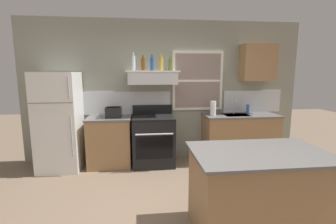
% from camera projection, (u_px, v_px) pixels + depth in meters
% --- Properties ---
extents(ground_plane, '(16.00, 16.00, 0.00)m').
position_uv_depth(ground_plane, '(184.00, 223.00, 2.77)').
color(ground_plane, '#7A6651').
extents(back_wall, '(5.40, 0.11, 2.70)m').
position_uv_depth(back_wall, '(166.00, 91.00, 4.74)').
color(back_wall, gray).
rests_on(back_wall, ground_plane).
extents(refrigerator, '(0.70, 0.72, 1.72)m').
position_uv_depth(refrigerator, '(59.00, 122.00, 4.23)').
color(refrigerator, white).
rests_on(refrigerator, ground_plane).
extents(counter_left_of_stove, '(0.79, 0.63, 0.91)m').
position_uv_depth(counter_left_of_stove, '(110.00, 141.00, 4.44)').
color(counter_left_of_stove, '#9E754C').
rests_on(counter_left_of_stove, ground_plane).
extents(toaster, '(0.30, 0.20, 0.19)m').
position_uv_depth(toaster, '(114.00, 112.00, 4.33)').
color(toaster, black).
rests_on(toaster, counter_left_of_stove).
extents(stove_range, '(0.76, 0.69, 1.09)m').
position_uv_depth(stove_range, '(153.00, 140.00, 4.50)').
color(stove_range, black).
rests_on(stove_range, ground_plane).
extents(range_hood_shelf, '(0.96, 0.52, 0.24)m').
position_uv_depth(range_hood_shelf, '(152.00, 77.00, 4.40)').
color(range_hood_shelf, silver).
extents(bottle_clear_tall, '(0.06, 0.06, 0.33)m').
position_uv_depth(bottle_clear_tall, '(134.00, 63.00, 4.37)').
color(bottle_clear_tall, silver).
rests_on(bottle_clear_tall, range_hood_shelf).
extents(bottle_amber_wine, '(0.07, 0.07, 0.28)m').
position_uv_depth(bottle_amber_wine, '(143.00, 64.00, 4.40)').
color(bottle_amber_wine, brown).
rests_on(bottle_amber_wine, range_hood_shelf).
extents(bottle_blue_liqueur, '(0.07, 0.07, 0.28)m').
position_uv_depth(bottle_blue_liqueur, '(152.00, 64.00, 4.32)').
color(bottle_blue_liqueur, '#1E478C').
rests_on(bottle_blue_liqueur, range_hood_shelf).
extents(bottle_champagne_gold_foil, '(0.08, 0.08, 0.30)m').
position_uv_depth(bottle_champagne_gold_foil, '(161.00, 64.00, 4.40)').
color(bottle_champagne_gold_foil, '#B29333').
rests_on(bottle_champagne_gold_foil, range_hood_shelf).
extents(bottle_olive_oil_square, '(0.06, 0.06, 0.25)m').
position_uv_depth(bottle_olive_oil_square, '(170.00, 65.00, 4.45)').
color(bottle_olive_oil_square, '#4C601E').
rests_on(bottle_olive_oil_square, range_hood_shelf).
extents(counter_right_with_sink, '(1.43, 0.63, 0.91)m').
position_uv_depth(counter_right_with_sink, '(240.00, 137.00, 4.72)').
color(counter_right_with_sink, '#9E754C').
rests_on(counter_right_with_sink, ground_plane).
extents(sink_faucet, '(0.03, 0.17, 0.28)m').
position_uv_depth(sink_faucet, '(234.00, 105.00, 4.71)').
color(sink_faucet, silver).
rests_on(sink_faucet, counter_right_with_sink).
extents(paper_towel_roll, '(0.11, 0.11, 0.27)m').
position_uv_depth(paper_towel_roll, '(213.00, 108.00, 4.57)').
color(paper_towel_roll, white).
rests_on(paper_towel_roll, counter_right_with_sink).
extents(dish_soap_bottle, '(0.06, 0.06, 0.18)m').
position_uv_depth(dish_soap_bottle, '(248.00, 109.00, 4.76)').
color(dish_soap_bottle, blue).
rests_on(dish_soap_bottle, counter_right_with_sink).
extents(kitchen_island, '(1.40, 0.90, 0.91)m').
position_uv_depth(kitchen_island, '(258.00, 193.00, 2.54)').
color(kitchen_island, '#9E754C').
rests_on(kitchen_island, ground_plane).
extents(upper_cabinet_right, '(0.64, 0.32, 0.70)m').
position_uv_depth(upper_cabinet_right, '(258.00, 63.00, 4.67)').
color(upper_cabinet_right, '#9E754C').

